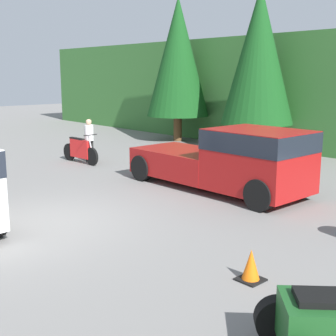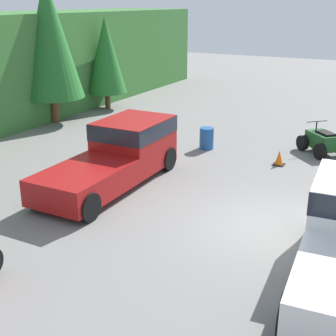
# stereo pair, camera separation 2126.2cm
# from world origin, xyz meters

# --- Properties ---
(ground_plane) EXTENTS (80.00, 80.00, 0.00)m
(ground_plane) POSITION_xyz_m (0.00, 0.00, 0.00)
(ground_plane) COLOR slate
(tree_mid_right) EXTENTS (3.06, 3.06, 6.96)m
(tree_mid_right) POSITION_xyz_m (6.45, 12.90, 4.09)
(tree_mid_right) COLOR brown
(tree_mid_right) RESTS_ON ground_plane
(tree_right) EXTENTS (2.20, 2.20, 5.01)m
(tree_right) POSITION_xyz_m (10.31, 12.39, 2.95)
(tree_right) COLOR brown
(tree_right) RESTS_ON ground_plane
(pickup_truck_red) EXTENTS (5.82, 2.16, 1.93)m
(pickup_truck_red) POSITION_xyz_m (1.10, 5.47, 1.01)
(pickup_truck_red) COLOR maroon
(pickup_truck_red) RESTS_ON ground_plane
(quad_atv) EXTENTS (2.18, 2.17, 1.21)m
(quad_atv) POSITION_xyz_m (7.37, -0.01, 0.47)
(quad_atv) COLOR black
(quad_atv) RESTS_ON ground_plane
(traffic_cone) EXTENTS (0.42, 0.42, 0.55)m
(traffic_cone) POSITION_xyz_m (5.19, 1.12, 0.25)
(traffic_cone) COLOR black
(traffic_cone) RESTS_ON ground_plane
(steel_barrel) EXTENTS (0.58, 0.58, 0.88)m
(steel_barrel) POSITION_xyz_m (5.82, 4.33, 0.44)
(steel_barrel) COLOR #1E5193
(steel_barrel) RESTS_ON ground_plane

